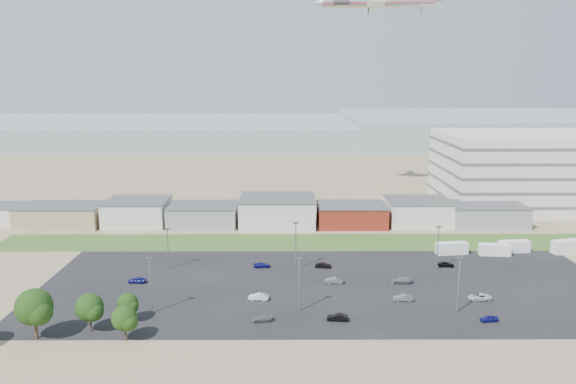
{
  "coord_description": "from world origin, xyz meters",
  "views": [
    {
      "loc": [
        -3.52,
        -91.85,
        42.85
      ],
      "look_at": [
        -3.04,
        22.0,
        19.77
      ],
      "focal_mm": 35.0,
      "sensor_mm": 36.0,
      "label": 1
    }
  ],
  "objects_px": {
    "parked_car_8": "(446,264)",
    "parked_car_6": "(262,265)",
    "parked_car_1": "(403,298)",
    "parked_car_2": "(489,319)",
    "parked_car_13": "(337,317)",
    "parked_car_4": "(258,297)",
    "parked_car_12": "(401,280)",
    "airliner": "(378,3)",
    "parked_car_3": "(261,318)",
    "box_trailer_a": "(452,248)",
    "parked_car_0": "(479,297)",
    "parked_car_11": "(323,265)",
    "parked_car_5": "(137,280)",
    "parked_car_7": "(334,280)"
  },
  "relations": [
    {
      "from": "parked_car_5",
      "to": "parked_car_13",
      "type": "relative_size",
      "value": 0.99
    },
    {
      "from": "box_trailer_a",
      "to": "parked_car_2",
      "type": "xyz_separation_m",
      "value": [
        -4.77,
        -39.6,
        -0.91
      ]
    },
    {
      "from": "airliner",
      "to": "parked_car_12",
      "type": "xyz_separation_m",
      "value": [
        -7.51,
        -90.09,
        -68.05
      ]
    },
    {
      "from": "parked_car_8",
      "to": "parked_car_6",
      "type": "bearing_deg",
      "value": 93.44
    },
    {
      "from": "box_trailer_a",
      "to": "parked_car_2",
      "type": "height_order",
      "value": "box_trailer_a"
    },
    {
      "from": "airliner",
      "to": "parked_car_12",
      "type": "height_order",
      "value": "airliner"
    },
    {
      "from": "parked_car_2",
      "to": "parked_car_12",
      "type": "height_order",
      "value": "parked_car_12"
    },
    {
      "from": "parked_car_4",
      "to": "parked_car_8",
      "type": "xyz_separation_m",
      "value": [
        42.55,
        19.64,
        -0.03
      ]
    },
    {
      "from": "parked_car_5",
      "to": "parked_car_12",
      "type": "xyz_separation_m",
      "value": [
        56.33,
        -0.38,
        -0.0
      ]
    },
    {
      "from": "parked_car_6",
      "to": "parked_car_12",
      "type": "xyz_separation_m",
      "value": [
        30.06,
        -10.3,
        0.08
      ]
    },
    {
      "from": "parked_car_7",
      "to": "box_trailer_a",
      "type": "bearing_deg",
      "value": 129.1
    },
    {
      "from": "parked_car_13",
      "to": "parked_car_12",
      "type": "bearing_deg",
      "value": 148.22
    },
    {
      "from": "parked_car_4",
      "to": "parked_car_8",
      "type": "relative_size",
      "value": 1.09
    },
    {
      "from": "parked_car_0",
      "to": "parked_car_12",
      "type": "bearing_deg",
      "value": -126.35
    },
    {
      "from": "parked_car_0",
      "to": "parked_car_4",
      "type": "distance_m",
      "value": 43.56
    },
    {
      "from": "airliner",
      "to": "parked_car_4",
      "type": "height_order",
      "value": "airliner"
    },
    {
      "from": "parked_car_11",
      "to": "parked_car_12",
      "type": "relative_size",
      "value": 0.84
    },
    {
      "from": "parked_car_11",
      "to": "parked_car_13",
      "type": "bearing_deg",
      "value": -172.56
    },
    {
      "from": "box_trailer_a",
      "to": "airliner",
      "type": "distance_m",
      "value": 97.37
    },
    {
      "from": "parked_car_1",
      "to": "parked_car_4",
      "type": "relative_size",
      "value": 0.98
    },
    {
      "from": "parked_car_1",
      "to": "parked_car_13",
      "type": "xyz_separation_m",
      "value": [
        -13.76,
        -9.12,
        -0.01
      ]
    },
    {
      "from": "parked_car_1",
      "to": "parked_car_11",
      "type": "height_order",
      "value": "parked_car_1"
    },
    {
      "from": "parked_car_3",
      "to": "parked_car_11",
      "type": "bearing_deg",
      "value": 148.34
    },
    {
      "from": "airliner",
      "to": "parked_car_4",
      "type": "distance_m",
      "value": 125.98
    },
    {
      "from": "parked_car_1",
      "to": "parked_car_8",
      "type": "xyz_separation_m",
      "value": [
        14.09,
        20.26,
        -0.02
      ]
    },
    {
      "from": "box_trailer_a",
      "to": "parked_car_13",
      "type": "height_order",
      "value": "box_trailer_a"
    },
    {
      "from": "parked_car_6",
      "to": "parked_car_11",
      "type": "height_order",
      "value": "parked_car_11"
    },
    {
      "from": "parked_car_1",
      "to": "parked_car_6",
      "type": "relative_size",
      "value": 1.01
    },
    {
      "from": "parked_car_3",
      "to": "parked_car_4",
      "type": "bearing_deg",
      "value": 178.16
    },
    {
      "from": "parked_car_4",
      "to": "parked_car_5",
      "type": "bearing_deg",
      "value": -103.93
    },
    {
      "from": "parked_car_8",
      "to": "parked_car_11",
      "type": "bearing_deg",
      "value": 94.28
    },
    {
      "from": "parked_car_3",
      "to": "parked_car_5",
      "type": "bearing_deg",
      "value": -132.99
    },
    {
      "from": "airliner",
      "to": "parked_car_5",
      "type": "xyz_separation_m",
      "value": [
        -63.85,
        -89.71,
        -68.04
      ]
    },
    {
      "from": "parked_car_8",
      "to": "parked_car_12",
      "type": "bearing_deg",
      "value": 133.02
    },
    {
      "from": "parked_car_1",
      "to": "parked_car_13",
      "type": "distance_m",
      "value": 16.51
    },
    {
      "from": "parked_car_3",
      "to": "parked_car_1",
      "type": "bearing_deg",
      "value": 101.28
    },
    {
      "from": "parked_car_5",
      "to": "parked_car_7",
      "type": "distance_m",
      "value": 42.06
    },
    {
      "from": "parked_car_2",
      "to": "parked_car_12",
      "type": "xyz_separation_m",
      "value": [
        -11.97,
        19.34,
        0.09
      ]
    },
    {
      "from": "parked_car_1",
      "to": "parked_car_2",
      "type": "height_order",
      "value": "parked_car_1"
    },
    {
      "from": "airliner",
      "to": "parked_car_0",
      "type": "height_order",
      "value": "airliner"
    },
    {
      "from": "parked_car_0",
      "to": "parked_car_7",
      "type": "distance_m",
      "value": 29.43
    },
    {
      "from": "parked_car_2",
      "to": "parked_car_8",
      "type": "xyz_separation_m",
      "value": [
        0.64,
        29.88,
        0.07
      ]
    },
    {
      "from": "parked_car_8",
      "to": "parked_car_13",
      "type": "bearing_deg",
      "value": 139.66
    },
    {
      "from": "parked_car_1",
      "to": "parked_car_3",
      "type": "xyz_separation_m",
      "value": [
        -27.46,
        -9.37,
        -0.09
      ]
    },
    {
      "from": "parked_car_4",
      "to": "parked_car_11",
      "type": "height_order",
      "value": "parked_car_4"
    },
    {
      "from": "parked_car_6",
      "to": "parked_car_5",
      "type": "bearing_deg",
      "value": 106.69
    },
    {
      "from": "parked_car_4",
      "to": "parked_car_8",
      "type": "distance_m",
      "value": 46.87
    },
    {
      "from": "box_trailer_a",
      "to": "parked_car_5",
      "type": "relative_size",
      "value": 2.06
    },
    {
      "from": "parked_car_11",
      "to": "parked_car_3",
      "type": "bearing_deg",
      "value": 161.93
    },
    {
      "from": "parked_car_0",
      "to": "parked_car_12",
      "type": "height_order",
      "value": "parked_car_12"
    }
  ]
}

